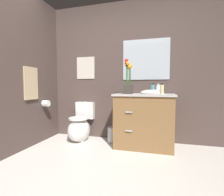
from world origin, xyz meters
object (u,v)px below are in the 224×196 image
at_px(wall_poster, 86,68).
at_px(toilet_paper_roll, 46,103).
at_px(flower_vase, 128,81).
at_px(hanging_towel, 31,83).
at_px(lotion_bottle, 158,89).
at_px(trash_bin, 113,134).
at_px(soap_bottle, 162,89).
at_px(wall_mirror, 146,60).
at_px(toilet, 80,127).
at_px(hand_wash_bottle, 153,89).
at_px(vanity_cabinet, 144,120).

distance_m(wall_poster, toilet_paper_roll, 0.98).
height_order(wall_poster, toilet_paper_roll, wall_poster).
bearing_deg(flower_vase, hanging_towel, -166.27).
relative_size(flower_vase, lotion_bottle, 3.35).
xyz_separation_m(trash_bin, wall_poster, (-0.60, 0.22, 1.20)).
xyz_separation_m(soap_bottle, toilet_paper_roll, (-1.97, -0.08, -0.26)).
distance_m(trash_bin, wall_mirror, 1.44).
relative_size(toilet, trash_bin, 2.54).
distance_m(hand_wash_bottle, wall_poster, 1.37).
xyz_separation_m(soap_bottle, wall_mirror, (-0.27, 0.39, 0.51)).
xyz_separation_m(flower_vase, wall_poster, (-0.90, 0.38, 0.27)).
bearing_deg(lotion_bottle, wall_mirror, 139.48).
xyz_separation_m(lotion_bottle, wall_poster, (-1.36, 0.18, 0.40)).
bearing_deg(hanging_towel, wall_mirror, 23.07).
bearing_deg(hanging_towel, trash_bin, 23.61).
bearing_deg(hanging_towel, toilet, 37.96).
distance_m(soap_bottle, toilet_paper_roll, 1.99).
height_order(vanity_cabinet, hanging_towel, hanging_towel).
bearing_deg(wall_poster, hanging_towel, -129.47).
bearing_deg(flower_vase, vanity_cabinet, 18.97).
xyz_separation_m(lotion_bottle, wall_mirror, (-0.21, 0.18, 0.51)).
bearing_deg(wall_mirror, trash_bin, -158.16).
relative_size(vanity_cabinet, hand_wash_bottle, 6.08).
bearing_deg(hanging_towel, vanity_cabinet, 14.48).
bearing_deg(wall_poster, flower_vase, -22.90).
bearing_deg(hanging_towel, hand_wash_bottle, 13.19).
height_order(hand_wash_bottle, wall_poster, wall_poster).
height_order(soap_bottle, hand_wash_bottle, hand_wash_bottle).
bearing_deg(toilet_paper_roll, soap_bottle, 2.20).
relative_size(wall_mirror, toilet_paper_roll, 7.27).
bearing_deg(hand_wash_bottle, trash_bin, 172.40).
relative_size(soap_bottle, hanging_towel, 0.32).
height_order(flower_vase, lotion_bottle, flower_vase).
distance_m(lotion_bottle, wall_mirror, 0.59).
relative_size(lotion_bottle, trash_bin, 0.61).
height_order(soap_bottle, wall_poster, wall_poster).
xyz_separation_m(vanity_cabinet, lotion_bottle, (0.21, 0.11, 0.49)).
relative_size(hand_wash_bottle, toilet_paper_roll, 1.56).
xyz_separation_m(vanity_cabinet, soap_bottle, (0.27, -0.09, 0.49)).
bearing_deg(wall_poster, wall_mirror, 0.00).
xyz_separation_m(trash_bin, toilet_paper_roll, (-1.16, -0.25, 0.54)).
xyz_separation_m(toilet, trash_bin, (0.60, 0.05, -0.11)).
bearing_deg(soap_bottle, hand_wash_bottle, 149.94).
xyz_separation_m(vanity_cabinet, hanging_towel, (-1.76, -0.45, 0.59)).
bearing_deg(flower_vase, wall_poster, 157.10).
height_order(trash_bin, wall_mirror, wall_mirror).
height_order(vanity_cabinet, flower_vase, flower_vase).
relative_size(hanging_towel, toilet_paper_roll, 4.73).
bearing_deg(toilet, wall_mirror, 13.20).
xyz_separation_m(soap_bottle, trash_bin, (-0.81, 0.17, -0.80)).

